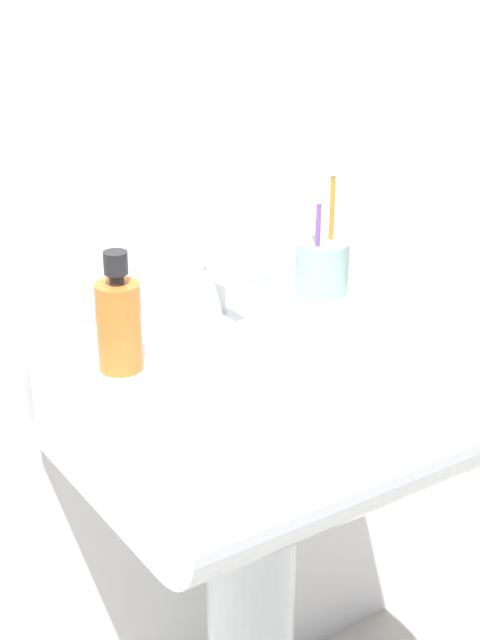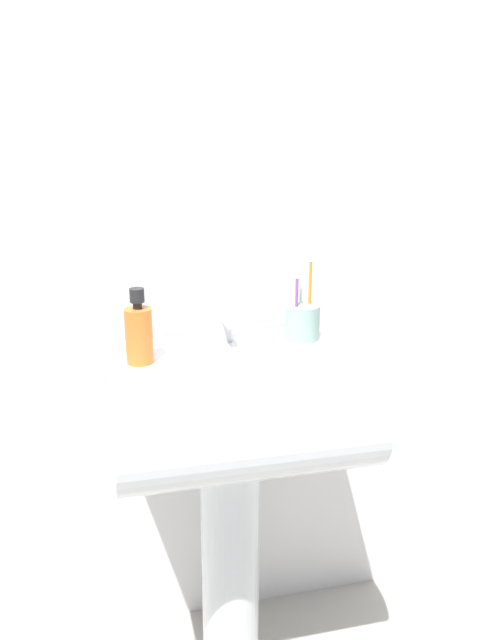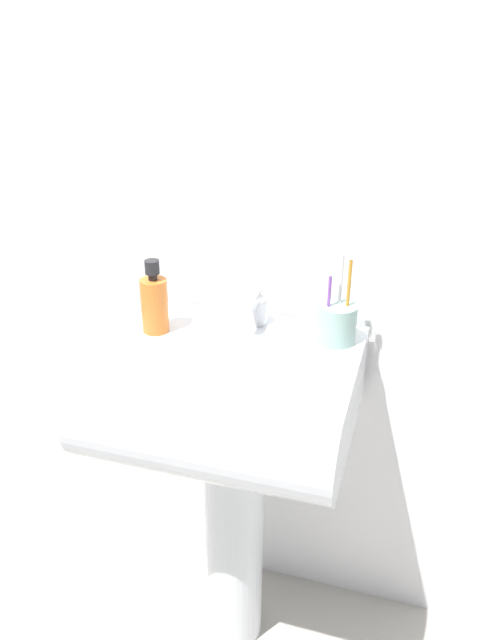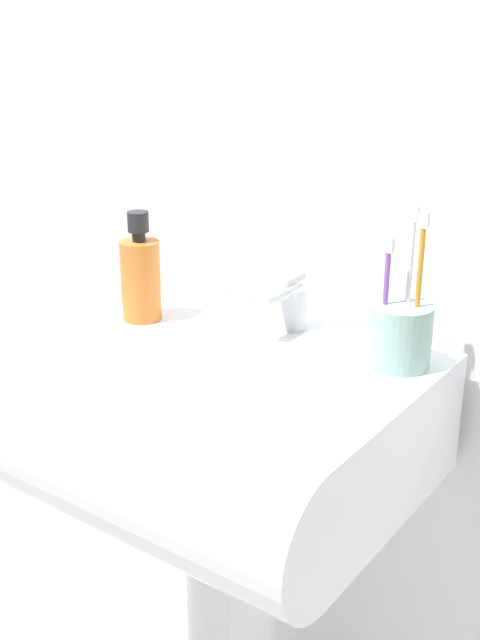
# 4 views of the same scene
# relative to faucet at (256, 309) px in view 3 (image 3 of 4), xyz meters

# --- Properties ---
(ground_plane) EXTENTS (6.00, 6.00, 0.00)m
(ground_plane) POSITION_rel_faucet_xyz_m (-0.01, -0.12, -0.90)
(ground_plane) COLOR #ADA89E
(ground_plane) RESTS_ON ground
(wall_back) EXTENTS (5.00, 0.05, 2.40)m
(wall_back) POSITION_rel_faucet_xyz_m (-0.01, 0.11, 0.30)
(wall_back) COLOR white
(wall_back) RESTS_ON ground
(sink_pedestal) EXTENTS (0.14, 0.14, 0.68)m
(sink_pedestal) POSITION_rel_faucet_xyz_m (-0.01, -0.12, -0.56)
(sink_pedestal) COLOR white
(sink_pedestal) RESTS_ON ground
(sink_basin) EXTENTS (0.53, 0.47, 0.18)m
(sink_basin) POSITION_rel_faucet_xyz_m (-0.01, -0.19, -0.13)
(sink_basin) COLOR white
(sink_basin) RESTS_ON sink_pedestal
(faucet) EXTENTS (0.05, 0.11, 0.08)m
(faucet) POSITION_rel_faucet_xyz_m (0.00, 0.00, 0.00)
(faucet) COLOR silver
(faucet) RESTS_ON sink_basin
(toothbrush_cup) EXTENTS (0.08, 0.08, 0.21)m
(toothbrush_cup) POSITION_rel_faucet_xyz_m (0.19, -0.02, 0.01)
(toothbrush_cup) COLOR #99BFB2
(toothbrush_cup) RESTS_ON sink_basin
(soap_bottle) EXTENTS (0.06, 0.06, 0.17)m
(soap_bottle) POSITION_rel_faucet_xyz_m (-0.21, -0.09, 0.03)
(soap_bottle) COLOR orange
(soap_bottle) RESTS_ON sink_basin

